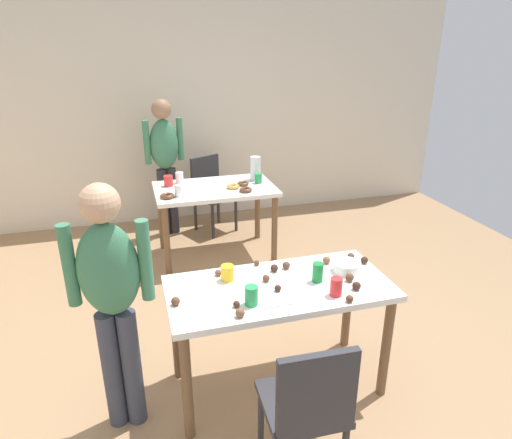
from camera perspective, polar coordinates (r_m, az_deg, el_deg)
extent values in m
plane|color=#9E7A56|center=(3.31, 4.13, -18.58)|extent=(6.40, 6.40, 0.00)
cube|color=beige|center=(5.68, -6.80, 13.23)|extent=(6.40, 0.10, 2.60)
cube|color=white|center=(2.79, 2.94, -8.61)|extent=(1.36, 0.64, 0.04)
cylinder|color=brown|center=(2.69, -8.66, -20.04)|extent=(0.06, 0.06, 0.71)
cylinder|color=brown|center=(3.04, 15.99, -15.19)|extent=(0.06, 0.06, 0.71)
cylinder|color=brown|center=(3.10, -10.03, -13.70)|extent=(0.06, 0.06, 0.71)
cylinder|color=brown|center=(3.40, 11.42, -10.29)|extent=(0.06, 0.06, 0.71)
cube|color=white|center=(4.58, -5.19, 3.83)|extent=(1.19, 0.74, 0.04)
cylinder|color=brown|center=(4.37, -11.14, -2.72)|extent=(0.06, 0.06, 0.71)
cylinder|color=brown|center=(4.56, 2.34, -1.22)|extent=(0.06, 0.06, 0.71)
cylinder|color=brown|center=(4.93, -11.84, 0.16)|extent=(0.06, 0.06, 0.71)
cylinder|color=brown|center=(5.10, 0.18, 1.39)|extent=(0.06, 0.06, 0.71)
cube|color=#2D2D33|center=(2.48, 5.80, -21.95)|extent=(0.42, 0.42, 0.04)
cube|color=#2D2D33|center=(2.20, 7.69, -20.73)|extent=(0.38, 0.05, 0.42)
cylinder|color=#2D2D33|center=(2.72, 0.62, -23.64)|extent=(0.04, 0.04, 0.41)
cylinder|color=#2D2D33|center=(2.80, 7.93, -22.26)|extent=(0.04, 0.04, 0.41)
cube|color=#2D2D33|center=(5.30, -5.17, 2.95)|extent=(0.54, 0.54, 0.04)
cube|color=#2D2D33|center=(5.37, -6.42, 5.73)|extent=(0.36, 0.20, 0.42)
cylinder|color=#2D2D33|center=(5.35, -2.53, 0.64)|extent=(0.04, 0.04, 0.41)
cylinder|color=#2D2D33|center=(5.16, -5.44, -0.28)|extent=(0.04, 0.04, 0.41)
cylinder|color=#2D2D33|center=(5.60, -4.76, 1.57)|extent=(0.04, 0.04, 0.41)
cylinder|color=#2D2D33|center=(5.41, -7.61, 0.73)|extent=(0.04, 0.04, 0.41)
cylinder|color=#383D4C|center=(2.85, -17.59, -17.60)|extent=(0.11, 0.11, 0.75)
cylinder|color=#383D4C|center=(2.84, -15.30, -17.57)|extent=(0.11, 0.11, 0.75)
ellipsoid|color=#3D7A56|center=(2.50, -18.02, -6.03)|extent=(0.34, 0.24, 0.53)
sphere|color=tan|center=(2.35, -19.06, 1.95)|extent=(0.20, 0.20, 0.20)
cylinder|color=#3D7A56|center=(2.52, -22.40, -5.38)|extent=(0.08, 0.08, 0.45)
cylinder|color=#3D7A56|center=(2.45, -13.74, -5.01)|extent=(0.08, 0.08, 0.45)
cylinder|color=#28282D|center=(5.33, -10.39, 2.32)|extent=(0.11, 0.11, 0.78)
cylinder|color=#28282D|center=(5.30, -11.50, 2.11)|extent=(0.11, 0.11, 0.78)
ellipsoid|color=#3D7A56|center=(5.13, -11.48, 9.22)|extent=(0.36, 0.27, 0.55)
sphere|color=#997051|center=(5.07, -11.80, 13.42)|extent=(0.21, 0.21, 0.21)
cylinder|color=#3D7A56|center=(5.19, -9.51, 9.95)|extent=(0.09, 0.09, 0.47)
cylinder|color=#3D7A56|center=(5.07, -13.56, 9.37)|extent=(0.09, 0.09, 0.47)
cylinder|color=white|center=(2.97, 11.31, -5.85)|extent=(0.18, 0.18, 0.06)
cylinder|color=#198438|center=(2.81, 7.75, -6.59)|extent=(0.07, 0.07, 0.12)
cube|color=silver|center=(2.58, 2.79, -10.75)|extent=(0.17, 0.02, 0.01)
cylinder|color=green|center=(2.56, -0.60, -9.53)|extent=(0.08, 0.08, 0.12)
cylinder|color=red|center=(2.69, 10.03, -8.31)|extent=(0.07, 0.07, 0.11)
cylinder|color=yellow|center=(2.81, -3.60, -6.70)|extent=(0.08, 0.08, 0.10)
sphere|color=brown|center=(3.13, 11.81, -4.53)|extent=(0.05, 0.05, 0.05)
sphere|color=brown|center=(2.48, -2.02, -11.62)|extent=(0.05, 0.05, 0.05)
sphere|color=brown|center=(2.95, 3.75, -5.77)|extent=(0.05, 0.05, 0.05)
sphere|color=brown|center=(2.88, -4.76, -6.67)|extent=(0.04, 0.04, 0.04)
sphere|color=#3D2319|center=(2.71, 2.75, -8.60)|extent=(0.04, 0.04, 0.04)
sphere|color=brown|center=(2.61, -10.07, -10.06)|extent=(0.05, 0.05, 0.05)
sphere|color=brown|center=(2.80, 1.28, -7.39)|extent=(0.04, 0.04, 0.04)
sphere|color=brown|center=(2.66, 11.67, -9.72)|extent=(0.04, 0.04, 0.04)
sphere|color=#3D2319|center=(2.78, 12.50, -8.14)|extent=(0.05, 0.05, 0.05)
sphere|color=brown|center=(2.99, 0.09, -5.47)|extent=(0.04, 0.04, 0.04)
sphere|color=#3D2319|center=(3.10, 13.44, -4.99)|extent=(0.05, 0.05, 0.05)
sphere|color=#3D2319|center=(2.56, -2.47, -10.58)|extent=(0.04, 0.04, 0.04)
sphere|color=#3D2319|center=(2.92, 2.31, -6.11)|extent=(0.05, 0.05, 0.05)
sphere|color=brown|center=(2.86, 11.66, -7.16)|extent=(0.05, 0.05, 0.05)
sphere|color=brown|center=(3.05, 8.85, -5.06)|extent=(0.05, 0.05, 0.05)
cylinder|color=white|center=(4.77, -0.09, 6.46)|extent=(0.11, 0.11, 0.25)
cylinder|color=green|center=(4.67, 0.31, 5.20)|extent=(0.07, 0.07, 0.10)
cylinder|color=white|center=(4.32, -9.73, 3.57)|extent=(0.07, 0.07, 0.11)
cylinder|color=red|center=(4.66, -10.94, 4.78)|extent=(0.09, 0.09, 0.11)
cylinder|color=white|center=(4.73, -9.58, 5.20)|extent=(0.08, 0.08, 0.11)
torus|color=brown|center=(4.61, -1.65, 4.53)|extent=(0.12, 0.12, 0.03)
torus|color=gold|center=(4.52, -2.90, 4.17)|extent=(0.13, 0.13, 0.04)
torus|color=brown|center=(4.41, -1.31, 3.75)|extent=(0.12, 0.12, 0.04)
torus|color=brown|center=(4.31, -11.08, 2.91)|extent=(0.13, 0.13, 0.04)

